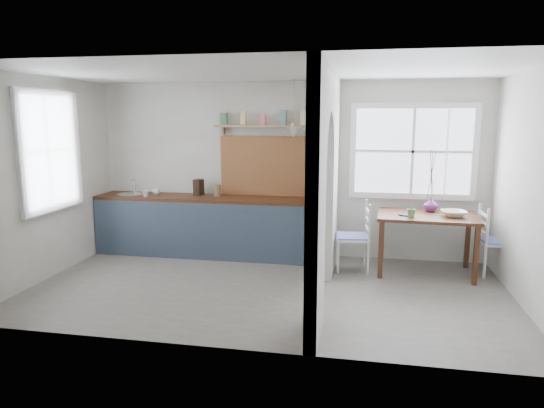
% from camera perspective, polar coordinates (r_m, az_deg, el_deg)
% --- Properties ---
extents(floor, '(5.80, 3.20, 0.01)m').
position_cam_1_polar(floor, '(6.06, -0.58, -9.92)').
color(floor, slate).
rests_on(floor, ground).
extents(ceiling, '(5.80, 3.20, 0.01)m').
position_cam_1_polar(ceiling, '(5.71, -0.63, 15.39)').
color(ceiling, silver).
rests_on(ceiling, walls).
extents(walls, '(5.81, 3.21, 2.60)m').
position_cam_1_polar(walls, '(5.74, -0.60, 2.35)').
color(walls, silver).
rests_on(walls, floor).
extents(partition, '(0.12, 3.20, 2.60)m').
position_cam_1_polar(partition, '(5.68, 6.46, 3.75)').
color(partition, silver).
rests_on(partition, floor).
extents(kitchen_window, '(0.10, 1.16, 1.50)m').
position_cam_1_polar(kitchen_window, '(6.86, -24.94, 5.64)').
color(kitchen_window, white).
rests_on(kitchen_window, walls).
extents(nook_window, '(1.76, 0.10, 1.30)m').
position_cam_1_polar(nook_window, '(7.18, 16.24, 5.95)').
color(nook_window, white).
rests_on(nook_window, walls).
extents(counter, '(3.50, 0.60, 0.90)m').
position_cam_1_polar(counter, '(7.44, -7.15, -2.50)').
color(counter, '#4B2615').
rests_on(counter, floor).
extents(sink, '(0.40, 0.40, 0.02)m').
position_cam_1_polar(sink, '(7.83, -16.38, 1.03)').
color(sink, '#B0B5C0').
rests_on(sink, counter).
extents(backsplash, '(1.65, 0.03, 0.90)m').
position_cam_1_polar(backsplash, '(7.31, 0.24, 4.46)').
color(backsplash, '#986437').
rests_on(backsplash, walls).
extents(shelf, '(1.75, 0.20, 0.21)m').
position_cam_1_polar(shelf, '(7.19, 0.12, 9.54)').
color(shelf, '#927157').
rests_on(shelf, walls).
extents(pendant_lamp, '(0.26, 0.26, 0.16)m').
position_cam_1_polar(pendant_lamp, '(6.80, 2.56, 8.49)').
color(pendant_lamp, beige).
rests_on(pendant_lamp, ceiling).
extents(utensil_rail, '(0.02, 0.50, 0.02)m').
position_cam_1_polar(utensil_rail, '(6.53, 6.23, 4.58)').
color(utensil_rail, '#B0B5C0').
rests_on(utensil_rail, partition).
extents(dining_table, '(1.33, 0.92, 0.80)m').
position_cam_1_polar(dining_table, '(6.85, 17.62, -4.50)').
color(dining_table, '#4B2615').
rests_on(dining_table, floor).
extents(chair_left, '(0.48, 0.48, 0.96)m').
position_cam_1_polar(chair_left, '(6.72, 9.43, -3.74)').
color(chair_left, silver).
rests_on(chair_left, floor).
extents(chair_right, '(0.45, 0.45, 0.93)m').
position_cam_1_polar(chair_right, '(7.10, 24.96, -3.94)').
color(chair_right, silver).
rests_on(chair_right, floor).
extents(kettle, '(0.26, 0.23, 0.27)m').
position_cam_1_polar(kettle, '(6.97, 5.19, 1.51)').
color(kettle, white).
rests_on(kettle, counter).
extents(mug_a, '(0.13, 0.13, 0.09)m').
position_cam_1_polar(mug_a, '(7.53, -14.65, 1.20)').
color(mug_a, silver).
rests_on(mug_a, counter).
extents(mug_b, '(0.12, 0.12, 0.09)m').
position_cam_1_polar(mug_b, '(7.71, -13.46, 1.45)').
color(mug_b, white).
rests_on(mug_b, counter).
extents(knife_block, '(0.14, 0.17, 0.24)m').
position_cam_1_polar(knife_block, '(7.47, -8.63, 1.94)').
color(knife_block, black).
rests_on(knife_block, counter).
extents(jar, '(0.14, 0.14, 0.17)m').
position_cam_1_polar(jar, '(7.36, -6.45, 1.58)').
color(jar, olive).
rests_on(jar, counter).
extents(towel_magenta, '(0.02, 0.03, 0.56)m').
position_cam_1_polar(towel_magenta, '(6.82, 5.84, -5.21)').
color(towel_magenta, '#CB1B5F').
rests_on(towel_magenta, counter).
extents(towel_orange, '(0.02, 0.03, 0.45)m').
position_cam_1_polar(towel_orange, '(6.78, 5.81, -5.52)').
color(towel_orange, '#C0750A').
rests_on(towel_orange, counter).
extents(bowl, '(0.37, 0.37, 0.08)m').
position_cam_1_polar(bowl, '(6.77, 20.60, -1.05)').
color(bowl, white).
rests_on(bowl, dining_table).
extents(table_cup, '(0.15, 0.15, 0.11)m').
position_cam_1_polar(table_cup, '(6.55, 16.08, -1.02)').
color(table_cup, '#5D9A56').
rests_on(table_cup, dining_table).
extents(plate, '(0.19, 0.19, 0.01)m').
position_cam_1_polar(plate, '(6.65, 15.36, -1.22)').
color(plate, black).
rests_on(plate, dining_table).
extents(vase, '(0.23, 0.23, 0.20)m').
position_cam_1_polar(vase, '(7.00, 18.17, -0.04)').
color(vase, '#602F6B').
rests_on(vase, dining_table).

